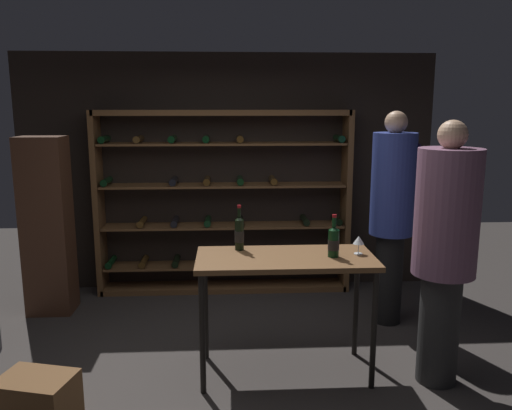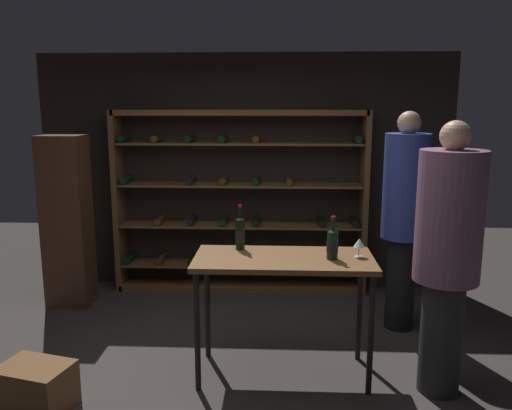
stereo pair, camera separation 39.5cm
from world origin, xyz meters
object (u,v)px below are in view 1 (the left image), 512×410
(tasting_table, at_px, (285,269))
(wine_bottle_amber_reserve, at_px, (334,242))
(wine_rack, at_px, (223,204))
(wine_crate, at_px, (37,400))
(wine_bottle_black_capsule, at_px, (239,233))
(person_bystander_dark_jacket, at_px, (392,208))
(wine_glass_stemmed_left, at_px, (359,241))
(person_host_in_suit, at_px, (445,242))
(display_cabinet, at_px, (47,226))

(tasting_table, bearing_deg, wine_bottle_amber_reserve, -4.65)
(wine_rack, bearing_deg, wine_crate, -116.41)
(wine_crate, bearing_deg, wine_bottle_black_capsule, 29.12)
(tasting_table, distance_m, wine_bottle_amber_reserve, 0.42)
(wine_rack, relative_size, wine_crate, 5.86)
(tasting_table, bearing_deg, person_bystander_dark_jacket, 39.88)
(wine_bottle_black_capsule, relative_size, wine_glass_stemmed_left, 2.52)
(wine_rack, relative_size, tasting_table, 2.08)
(tasting_table, xyz_separation_m, wine_bottle_amber_reserve, (0.36, -0.03, 0.22))
(wine_bottle_amber_reserve, bearing_deg, wine_bottle_black_capsule, 162.02)
(wine_rack, xyz_separation_m, wine_crate, (-1.22, -2.46, -0.84))
(person_host_in_suit, bearing_deg, tasting_table, 61.45)
(wine_rack, height_order, wine_bottle_amber_reserve, wine_rack)
(display_cabinet, relative_size, wine_bottle_amber_reserve, 5.48)
(tasting_table, distance_m, wine_glass_stemmed_left, 0.60)
(wine_rack, height_order, display_cabinet, wine_rack)
(wine_rack, bearing_deg, person_host_in_suit, -51.74)
(wine_rack, height_order, person_bystander_dark_jacket, wine_rack)
(wine_glass_stemmed_left, bearing_deg, wine_crate, -165.46)
(display_cabinet, xyz_separation_m, wine_bottle_black_capsule, (1.90, -1.17, 0.20))
(wine_bottle_black_capsule, relative_size, wine_bottle_amber_reserve, 1.11)
(tasting_table, bearing_deg, wine_crate, -161.84)
(wine_rack, distance_m, display_cabinet, 1.83)
(wine_crate, height_order, wine_bottle_amber_reserve, wine_bottle_amber_reserve)
(wine_bottle_black_capsule, height_order, wine_glass_stemmed_left, wine_bottle_black_capsule)
(wine_crate, bearing_deg, wine_bottle_amber_reserve, 14.41)
(wine_bottle_amber_reserve, bearing_deg, wine_rack, 113.87)
(person_bystander_dark_jacket, height_order, wine_crate, person_bystander_dark_jacket)
(person_bystander_dark_jacket, distance_m, display_cabinet, 3.39)
(person_bystander_dark_jacket, xyz_separation_m, display_cabinet, (-3.35, 0.45, -0.24))
(person_bystander_dark_jacket, relative_size, wine_crate, 4.23)
(person_host_in_suit, relative_size, display_cabinet, 1.11)
(wine_rack, distance_m, wine_crate, 2.87)
(person_host_in_suit, xyz_separation_m, person_bystander_dark_jacket, (-0.04, 1.11, 0.04))
(tasting_table, xyz_separation_m, display_cabinet, (-2.24, 1.37, 0.04))
(person_host_in_suit, bearing_deg, person_bystander_dark_jacket, -17.24)
(tasting_table, height_order, wine_glass_stemmed_left, wine_glass_stemmed_left)
(wine_rack, distance_m, tasting_table, 1.96)
(wine_rack, bearing_deg, wine_glass_stemmed_left, -60.45)
(tasting_table, xyz_separation_m, wine_glass_stemmed_left, (0.57, 0.03, 0.21))
(display_cabinet, height_order, wine_glass_stemmed_left, display_cabinet)
(wine_rack, height_order, wine_glass_stemmed_left, wine_rack)
(wine_crate, distance_m, display_cabinet, 2.13)
(wine_bottle_black_capsule, distance_m, wine_bottle_amber_reserve, 0.74)
(tasting_table, distance_m, wine_crate, 1.93)
(tasting_table, xyz_separation_m, wine_bottle_black_capsule, (-0.35, 0.20, 0.24))
(wine_crate, relative_size, wine_bottle_amber_reserve, 1.47)
(person_host_in_suit, height_order, person_bystander_dark_jacket, person_bystander_dark_jacket)
(wine_crate, xyz_separation_m, wine_bottle_amber_reserve, (2.07, 0.53, 0.91))
(display_cabinet, bearing_deg, tasting_table, -31.43)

